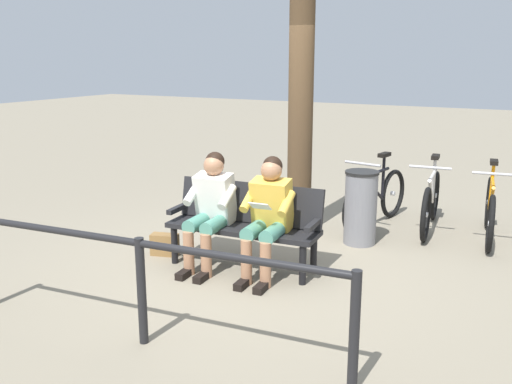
% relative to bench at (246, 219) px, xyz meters
% --- Properties ---
extents(ground_plane, '(40.00, 40.00, 0.00)m').
position_rel_bench_xyz_m(ground_plane, '(-0.12, -0.09, -0.51)').
color(ground_plane, gray).
extents(bench, '(1.63, 0.59, 0.87)m').
position_rel_bench_xyz_m(bench, '(0.00, 0.00, 0.00)').
color(bench, black).
rests_on(bench, ground).
extents(person_reading, '(0.51, 0.79, 1.20)m').
position_rel_bench_xyz_m(person_reading, '(-0.33, 0.14, 0.16)').
color(person_reading, gold).
rests_on(person_reading, ground).
extents(person_companion, '(0.51, 0.79, 1.20)m').
position_rel_bench_xyz_m(person_companion, '(0.31, 0.19, 0.16)').
color(person_companion, white).
rests_on(person_companion, ground).
extents(handbag, '(0.33, 0.21, 0.24)m').
position_rel_bench_xyz_m(handbag, '(0.95, 0.15, -0.39)').
color(handbag, olive).
rests_on(handbag, ground).
extents(tree_trunk, '(0.30, 0.30, 3.57)m').
position_rel_bench_xyz_m(tree_trunk, '(-0.02, -1.35, 1.28)').
color(tree_trunk, '#4C3823').
rests_on(tree_trunk, ground).
extents(litter_bin, '(0.39, 0.39, 0.87)m').
position_rel_bench_xyz_m(litter_bin, '(-0.84, -1.25, -0.07)').
color(litter_bin, slate).
rests_on(litter_bin, ground).
extents(bicycle_purple, '(0.48, 1.68, 0.94)m').
position_rel_bench_xyz_m(bicycle_purple, '(-2.16, -2.15, -0.15)').
color(bicycle_purple, black).
rests_on(bicycle_purple, ground).
extents(bicycle_orange, '(0.48, 1.68, 0.94)m').
position_rel_bench_xyz_m(bicycle_orange, '(-1.46, -2.19, -0.15)').
color(bicycle_orange, black).
rests_on(bicycle_orange, ground).
extents(bicycle_black, '(0.49, 1.66, 0.94)m').
position_rel_bench_xyz_m(bicycle_black, '(-0.80, -2.04, -0.15)').
color(bicycle_black, black).
rests_on(bicycle_black, ground).
extents(railing_fence, '(3.33, 0.33, 0.85)m').
position_rel_bench_xyz_m(railing_fence, '(-0.11, 1.82, 0.09)').
color(railing_fence, black).
rests_on(railing_fence, ground).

